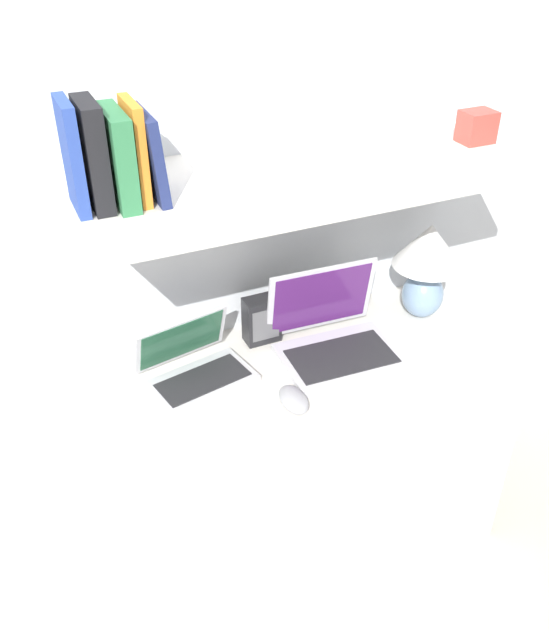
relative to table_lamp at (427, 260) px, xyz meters
The scene contains 16 objects.
ground_plane 1.06m from the table_lamp, 140.84° to the right, with size 12.00×12.00×0.00m, color #B2AD9E.
wall_back 0.56m from the table_lamp, 151.51° to the left, with size 6.00×0.05×2.40m.
desk 0.70m from the table_lamp, 168.03° to the right, with size 1.14×0.51×0.72m.
back_riser 0.55m from the table_lamp, 156.38° to the left, with size 1.14×0.04×1.23m.
shelf 0.54m from the table_lamp, behind, with size 1.14×0.46×0.03m.
table_lamp is the anchor object (origin of this frame).
laptop_large 0.37m from the table_lamp, 169.42° to the right, with size 0.34×0.29×0.23m.
laptop_small 0.75m from the table_lamp, behind, with size 0.30×0.25×0.16m.
computer_mouse 0.61m from the table_lamp, 157.35° to the right, with size 0.07×0.11×0.04m.
router_box 0.52m from the table_lamp, behind, with size 0.10×0.06×0.14m.
book_blue 1.06m from the table_lamp, behind, with size 0.02×0.13×0.23m.
book_black 1.02m from the table_lamp, behind, with size 0.04×0.14×0.22m.
book_green 0.97m from the table_lamp, behind, with size 0.04×0.17×0.20m.
book_orange 0.94m from the table_lamp, behind, with size 0.02×0.13×0.21m.
book_navy 0.91m from the table_lamp, behind, with size 0.04×0.16×0.19m.
shelf_gadget 0.40m from the table_lamp, 17.37° to the right, with size 0.09×0.07×0.08m.
Camera 1 is at (-0.70, -1.06, 1.86)m, focal length 38.00 mm.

